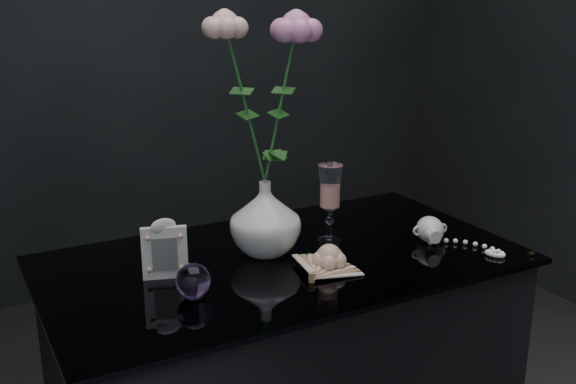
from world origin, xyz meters
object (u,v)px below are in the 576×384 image
picture_frame (164,248)px  loose_rose (329,257)px  vase (265,218)px  wine_glass (330,204)px  pearl_jar (430,228)px  paperweight (193,280)px

picture_frame → loose_rose: size_ratio=0.80×
vase → wine_glass: wine_glass is taller
pearl_jar → paperweight: bearing=-164.0°
vase → paperweight: size_ratio=2.44×
paperweight → loose_rose: 0.30m
wine_glass → pearl_jar: bearing=-26.9°
paperweight → loose_rose: size_ratio=0.42×
wine_glass → loose_rose: bearing=-121.8°
paperweight → picture_frame: bearing=99.7°
vase → paperweight: (-0.22, -0.14, -0.05)m
picture_frame → loose_rose: bearing=-2.9°
vase → picture_frame: size_ratio=1.28×
vase → picture_frame: bearing=-174.0°
loose_rose → pearl_jar: (0.30, 0.03, 0.00)m
vase → paperweight: 0.27m
wine_glass → pearl_jar: size_ratio=0.84×
picture_frame → loose_rose: picture_frame is taller
paperweight → pearl_jar: 0.60m
vase → wine_glass: bearing=-4.0°
vase → pearl_jar: size_ratio=0.74×
wine_glass → picture_frame: size_ratio=1.45×
pearl_jar → loose_rose: bearing=-160.4°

